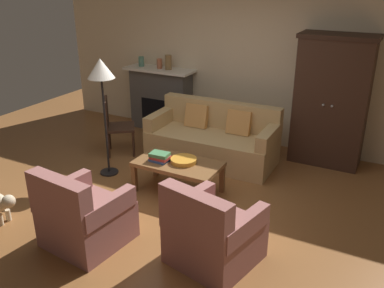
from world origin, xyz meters
name	(u,v)px	position (x,y,z in m)	size (l,w,h in m)	color
ground_plane	(171,205)	(0.00, 0.00, 0.00)	(9.60, 9.60, 0.00)	brown
back_wall	(250,58)	(0.00, 2.55, 1.40)	(7.20, 0.10, 2.80)	beige
fireplace	(161,99)	(-1.55, 2.30, 0.57)	(1.26, 0.48, 1.12)	#4C4947
armoire	(331,101)	(1.40, 2.22, 0.95)	(1.06, 0.57, 1.90)	#382319
couch	(213,140)	(-0.13, 1.48, 0.32)	(1.93, 0.89, 0.86)	tan
coffee_table	(178,166)	(-0.09, 0.35, 0.37)	(1.10, 0.60, 0.42)	brown
fruit_bowl	(184,160)	(-0.03, 0.38, 0.45)	(0.34, 0.34, 0.06)	orange
book_stack	(160,157)	(-0.32, 0.27, 0.48)	(0.26, 0.19, 0.12)	#38569E
mantel_vase_jade	(141,61)	(-1.93, 2.28, 1.21)	(0.10, 0.10, 0.17)	slate
mantel_vase_terracotta	(160,64)	(-1.55, 2.28, 1.20)	(0.10, 0.10, 0.17)	#A86042
mantel_vase_bronze	(168,62)	(-1.37, 2.28, 1.24)	(0.11, 0.11, 0.25)	olive
armchair_near_left	(83,217)	(-0.40, -1.10, 0.32)	(0.85, 0.85, 0.88)	#935B56
armchair_near_right	(212,235)	(0.91, -0.75, 0.32)	(0.91, 0.92, 0.88)	#935B56
side_chair_wooden	(114,123)	(-1.60, 0.99, 0.51)	(0.61, 0.61, 0.90)	#382319
floor_lamp	(101,75)	(-1.24, 0.36, 1.42)	(0.36, 0.36, 1.65)	black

